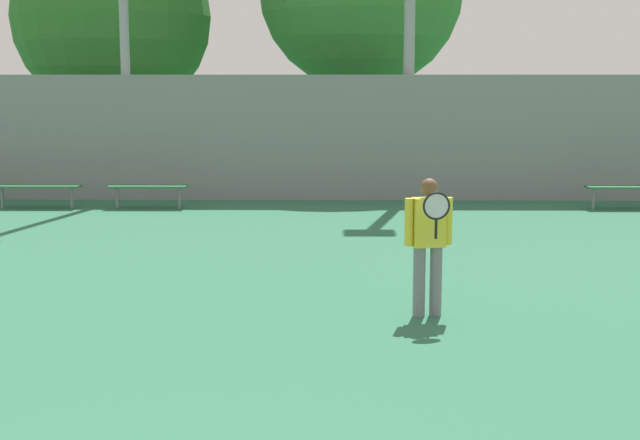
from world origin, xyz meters
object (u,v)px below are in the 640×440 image
Objects in this scene: tennis_player at (428,239)px; bench_adjacent_court at (625,188)px; bench_courtside_near at (36,187)px; bench_courtside_far at (148,188)px; tree_green_tall at (112,17)px.

bench_adjacent_court is (5.13, 8.87, -0.45)m from tennis_player.
tennis_player is 11.58m from bench_courtside_near.
bench_courtside_far is (2.40, -0.00, -0.00)m from bench_courtside_near.
tree_green_tall reaches higher than tennis_player.
bench_courtside_near is (-7.42, 8.87, -0.45)m from tennis_player.
bench_courtside_near is 0.26× the size of tree_green_tall.
bench_adjacent_court is (10.15, 0.00, -0.00)m from bench_courtside_far.
bench_courtside_near is at bearing -93.52° from tree_green_tall.
tennis_player is 0.22× the size of tree_green_tall.
tennis_player reaches higher than bench_adjacent_court.
bench_courtside_far is (-5.02, 8.87, -0.45)m from tennis_player.
bench_courtside_near and bench_adjacent_court have the same top height.
bench_courtside_near is at bearing 118.98° from tennis_player.
bench_courtside_far is 10.15m from bench_adjacent_court.
tennis_player is 0.85× the size of bench_courtside_near.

